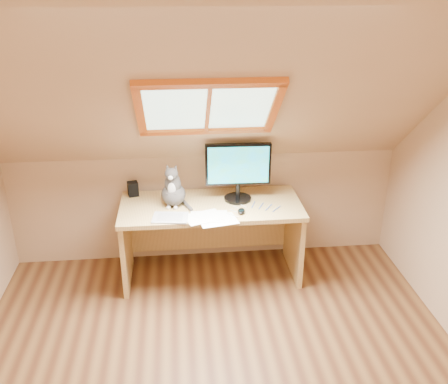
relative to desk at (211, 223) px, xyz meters
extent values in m
cube|color=tan|center=(-0.04, 0.30, 0.02)|extent=(3.50, 0.02, 1.00)
cube|color=silver|center=(-0.04, -2.22, 1.92)|extent=(3.50, 1.95, 0.02)
cube|color=tan|center=(-0.04, -0.47, 1.22)|extent=(3.50, 1.56, 1.41)
cube|color=#B2E0CC|center=(-0.04, -0.39, 1.15)|extent=(0.90, 0.53, 0.48)
cube|color=#C46212|center=(-0.04, -0.39, 1.15)|extent=(1.02, 0.64, 0.59)
cube|color=tan|center=(0.00, -0.07, 0.20)|extent=(1.53, 0.67, 0.04)
cube|color=tan|center=(-0.74, -0.07, -0.15)|extent=(0.04, 0.60, 0.66)
cube|color=tan|center=(0.74, -0.07, -0.15)|extent=(0.04, 0.60, 0.66)
cube|color=tan|center=(0.00, 0.24, -0.15)|extent=(1.43, 0.03, 0.46)
cylinder|color=black|center=(0.24, 0.00, 0.23)|extent=(0.23, 0.23, 0.02)
cylinder|color=black|center=(0.24, 0.00, 0.30)|extent=(0.04, 0.04, 0.13)
cube|color=black|center=(0.24, 0.00, 0.55)|extent=(0.55, 0.06, 0.36)
cube|color=blue|center=(0.24, -0.02, 0.55)|extent=(0.51, 0.02, 0.32)
ellipsoid|color=#4B4542|center=(-0.31, -0.03, 0.31)|extent=(0.24, 0.28, 0.18)
ellipsoid|color=#4B4542|center=(-0.31, -0.04, 0.41)|extent=(0.15, 0.15, 0.19)
ellipsoid|color=silver|center=(-0.32, -0.10, 0.39)|extent=(0.07, 0.05, 0.11)
ellipsoid|color=#4B4542|center=(-0.32, -0.09, 0.52)|extent=(0.12, 0.11, 0.10)
sphere|color=silver|center=(-0.33, -0.13, 0.50)|extent=(0.04, 0.04, 0.04)
cone|color=#4B4542|center=(-0.35, -0.06, 0.57)|extent=(0.06, 0.06, 0.06)
cone|color=#4B4542|center=(-0.29, -0.07, 0.57)|extent=(0.06, 0.05, 0.06)
cube|color=black|center=(-0.66, 0.18, 0.28)|extent=(0.10, 0.10, 0.12)
cube|color=#B2B2B7|center=(-0.34, -0.30, 0.22)|extent=(0.30, 0.23, 0.01)
ellipsoid|color=black|center=(0.23, -0.25, 0.23)|extent=(0.08, 0.12, 0.03)
cube|color=white|center=(-0.05, -0.33, 0.22)|extent=(0.33, 0.27, 0.00)
cube|color=white|center=(-0.05, -0.33, 0.22)|extent=(0.32, 0.24, 0.00)
cube|color=white|center=(-0.05, -0.33, 0.22)|extent=(0.35, 0.30, 0.00)
camera|label=1|loc=(-0.27, -3.87, 2.04)|focal=40.00mm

